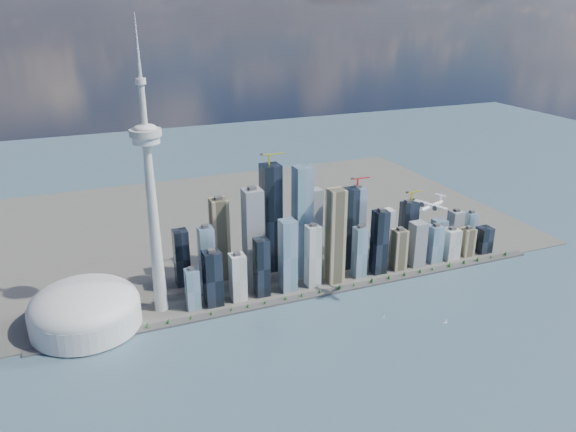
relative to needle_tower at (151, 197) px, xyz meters
name	(u,v)px	position (x,y,z in m)	size (l,w,h in m)	color
ground	(375,364)	(300.00, -310.00, -235.84)	(4000.00, 4000.00, 0.00)	#374F61
seawall	(313,295)	(300.00, -60.00, -233.84)	(1100.00, 22.00, 4.00)	#383838
land	(245,221)	(300.00, 390.00, -234.34)	(1400.00, 900.00, 3.00)	#4C4C47
shoreline_trees	(313,292)	(300.00, -60.00, -227.06)	(960.53, 7.20, 8.80)	#3F2D1E
skyscraper_cluster	(322,239)	(359.62, 26.82, -151.81)	(736.00, 142.00, 269.97)	black
needle_tower	(151,197)	(0.00, 0.00, 0.00)	(56.00, 56.00, 550.50)	#ACACA7
dome_stadium	(85,309)	(-140.00, -10.00, -196.40)	(200.00, 200.00, 86.00)	silver
airplane	(432,206)	(491.00, -170.74, -26.03)	(76.11, 68.21, 19.30)	white
sailboat_west	(446,321)	(490.11, -249.18, -232.38)	(7.73, 2.16, 10.77)	white
sailboat_east	(384,316)	(391.28, -189.27, -233.19)	(5.97, 2.31, 8.25)	white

